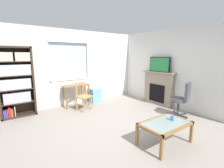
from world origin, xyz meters
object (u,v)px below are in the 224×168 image
fireplace (158,88)px  office_chair (182,98)px  sippy_cup (172,118)px  wooden_chair (83,96)px  plastic_drawer_unit (95,95)px  tv (159,64)px  desk_under_window (76,89)px  coffee_table (165,126)px  bookshelf (15,81)px

fireplace → office_chair: bearing=-110.2°
office_chair → sippy_cup: 1.55m
office_chair → wooden_chair: bearing=133.9°
wooden_chair → plastic_drawer_unit: wooden_chair is taller
wooden_chair → tv: 2.82m
desk_under_window → coffee_table: size_ratio=0.91×
fireplace → coffee_table: 2.72m
sippy_cup → bookshelf: bearing=125.3°
plastic_drawer_unit → office_chair: bearing=-63.9°
fireplace → coffee_table: bearing=-138.8°
coffee_table → sippy_cup: 0.23m
bookshelf → office_chair: size_ratio=1.98×
bookshelf → fireplace: bearing=-20.6°
desk_under_window → sippy_cup: (0.66, -3.29, -0.11)m
plastic_drawer_unit → wooden_chair: bearing=-142.3°
fireplace → tv: size_ratio=1.54×
bookshelf → coffee_table: size_ratio=1.99×
desk_under_window → fireplace: 2.90m
office_chair → coffee_table: office_chair is taller
plastic_drawer_unit → coffee_table: 3.34m
desk_under_window → fireplace: size_ratio=0.72×
office_chair → coffee_table: (-1.62, -0.62, -0.17)m
tv → office_chair: tv is taller
fireplace → sippy_cup: bearing=-135.6°
plastic_drawer_unit → sippy_cup: (-0.09, -3.34, 0.23)m
wooden_chair → office_chair: office_chair is taller
coffee_table → bookshelf: bearing=122.9°
fireplace → office_chair: size_ratio=1.27×
tv → office_chair: bearing=-109.5°
wooden_chair → tv: tv is taller
desk_under_window → office_chair: office_chair is taller
wooden_chair → coffee_table: 2.80m
desk_under_window → sippy_cup: size_ratio=10.09×
wooden_chair → plastic_drawer_unit: size_ratio=1.75×
wooden_chair → fireplace: size_ratio=0.71×
desk_under_window → plastic_drawer_unit: bearing=3.9°
tv → sippy_cup: size_ratio=9.15×
plastic_drawer_unit → fireplace: fireplace is taller
desk_under_window → tv: size_ratio=1.10×
bookshelf → wooden_chair: 1.95m
plastic_drawer_unit → coffee_table: size_ratio=0.52×
wooden_chair → tv: size_ratio=1.09×
desk_under_window → wooden_chair: wooden_chair is taller
wooden_chair → coffee_table: (0.44, -2.76, -0.08)m
desk_under_window → wooden_chair: 0.53m
tv → sippy_cup: bearing=-135.4°
bookshelf → office_chair: (3.81, -2.76, -0.49)m
fireplace → office_chair: 1.24m
desk_under_window → fireplace: fireplace is taller
bookshelf → plastic_drawer_unit: (2.49, -0.06, -0.78)m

